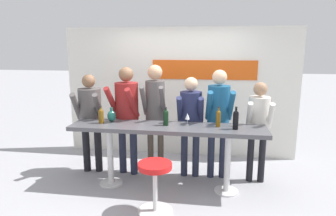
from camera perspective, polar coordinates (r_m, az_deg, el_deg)
ground_plane at (r=4.76m, az=-0.16°, el=-14.89°), size 40.00×40.00×0.00m
back_wall at (r=5.84m, az=2.19°, el=3.06°), size 4.48×0.12×2.48m
tasting_table at (r=4.44m, az=-0.17°, el=-5.11°), size 2.88×0.58×0.98m
bar_stool at (r=3.94m, az=-2.49°, el=-13.46°), size 0.46×0.46×0.68m
person_far_left at (r=5.16m, az=-14.60°, el=-0.90°), size 0.49×0.58×1.68m
person_left at (r=4.94m, az=-7.89°, el=-0.19°), size 0.51×0.62×1.80m
person_center_left at (r=4.89m, az=-2.47°, el=0.33°), size 0.38×0.54×1.84m
person_center at (r=4.82m, az=4.32°, el=-1.56°), size 0.42×0.53×1.65m
person_center_right at (r=4.81m, az=9.59°, el=-0.75°), size 0.45×0.57×1.77m
person_right at (r=4.82m, az=16.84°, el=-2.42°), size 0.40×0.50×1.60m
wine_bottle_0 at (r=4.30m, az=12.78°, el=-2.05°), size 0.08×0.08×0.32m
wine_bottle_1 at (r=4.38m, az=9.57°, el=-1.83°), size 0.07×0.07×0.30m
wine_bottle_2 at (r=4.40m, az=-0.42°, el=-1.71°), size 0.08×0.08×0.27m
wine_bottle_3 at (r=4.63m, az=-12.65°, el=-1.38°), size 0.08×0.08×0.26m
wine_glass_0 at (r=4.43m, az=3.72°, el=-1.67°), size 0.07×0.07×0.18m
decorative_vase at (r=4.72m, az=-10.69°, el=-1.48°), size 0.13×0.13×0.22m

